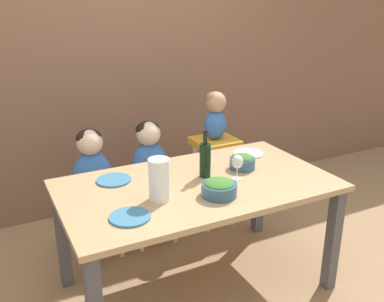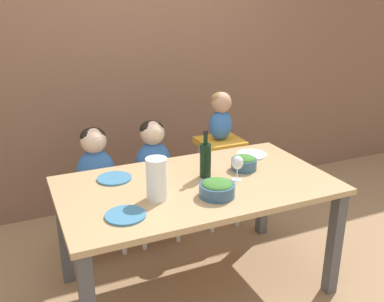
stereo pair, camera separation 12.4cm
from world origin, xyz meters
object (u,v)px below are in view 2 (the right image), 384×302
Objects in this scene: person_child_left at (95,161)px; person_baby_right at (221,113)px; person_child_center at (153,153)px; dinner_plate_back_right at (252,155)px; wine_glass_near at (238,163)px; chair_far_left at (99,204)px; chair_right_highchair at (220,160)px; paper_towel_roll at (157,179)px; salad_bowl_large at (217,188)px; dinner_plate_front_left at (126,215)px; chair_far_center at (154,193)px; dinner_plate_back_left at (114,178)px; wine_bottle at (205,159)px; salad_bowl_small at (244,162)px.

person_baby_right reaches higher than person_child_left.
person_child_center is 0.61m from person_baby_right.
person_baby_right reaches higher than dinner_plate_back_right.
person_baby_right reaches higher than wine_glass_near.
chair_right_highchair is (0.98, -0.00, 0.18)m from chair_far_left.
salad_bowl_large is at bearing -18.00° from paper_towel_roll.
chair_far_left is 0.98m from dinner_plate_front_left.
chair_far_center is 0.69m from dinner_plate_back_left.
chair_far_center is 0.95m from paper_towel_roll.
person_baby_right is at bearing 24.30° from dinner_plate_back_left.
salad_bowl_large reaches higher than chair_right_highchair.
person_baby_right reaches higher than salad_bowl_large.
person_baby_right reaches higher than person_child_center.
chair_far_left is at bearing 180.00° from chair_right_highchair.
dinner_plate_back_left is at bearing 82.30° from dinner_plate_front_left.
wine_glass_near is (0.71, -0.74, 0.14)m from person_child_left.
wine_bottle is 1.82× the size of salad_bowl_small.
chair_far_center is 1.51× the size of wine_bottle.
person_child_center is 0.65m from wine_bottle.
person_child_center is 2.35× the size of dinner_plate_front_left.
chair_far_center is 1.08m from dinner_plate_front_left.
chair_far_left is 1.10m from salad_bowl_large.
wine_bottle is at bearing 140.53° from wine_glass_near.
paper_towel_roll is (-0.80, -0.79, -0.09)m from person_baby_right.
wine_glass_near is 0.95× the size of salad_bowl_small.
paper_towel_roll is at bearing -77.17° from chair_far_left.
person_baby_right is at bearing 61.45° from salad_bowl_large.
dinner_plate_back_right is (0.03, -0.41, 0.18)m from chair_right_highchair.
dinner_plate_front_left is (-0.04, -0.91, 0.04)m from person_child_left.
person_baby_right is 1.79× the size of dinner_plate_back_right.
person_child_left is 1.03m from wine_glass_near.
salad_bowl_large is at bearing -102.17° from wine_bottle.
paper_towel_roll reaches higher than salad_bowl_large.
wine_bottle is at bearing -19.82° from dinner_plate_back_left.
chair_far_left is at bearing 93.95° from dinner_plate_back_left.
chair_far_center is at bearing 72.63° from paper_towel_roll.
dinner_plate_front_left is at bearing -92.23° from person_child_left.
wine_bottle is (0.55, -0.62, 0.15)m from person_child_left.
salad_bowl_large is at bearing -137.38° from dinner_plate_back_right.
wine_bottle is 0.67m from dinner_plate_front_left.
dinner_plate_front_left is (-0.87, -0.30, -0.04)m from salad_bowl_small.
paper_towel_roll is 1.14× the size of dinner_plate_front_left.
chair_right_highchair is at bearing -0.00° from chair_far_left.
paper_towel_roll is 1.45× the size of salad_bowl_small.
salad_bowl_large reaches higher than dinner_plate_front_left.
paper_towel_roll is 1.14× the size of dinner_plate_back_left.
wine_bottle reaches higher than person_child_center.
person_baby_right is 1.03m from salad_bowl_large.
wine_glass_near is at bearing -132.90° from dinner_plate_back_right.
dinner_plate_back_right is (1.01, -0.41, 0.04)m from person_child_left.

